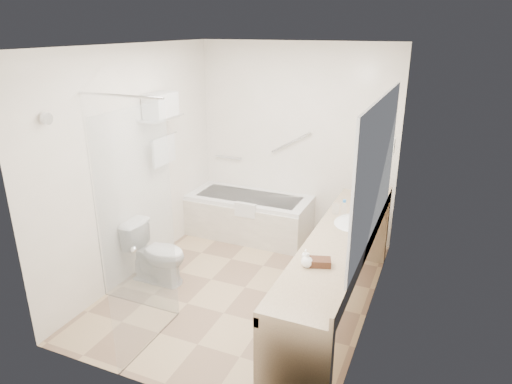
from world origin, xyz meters
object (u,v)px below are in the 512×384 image
at_px(vanity_counter, 339,259).
at_px(amenity_basket, 320,262).
at_px(water_bottle_left, 356,191).
at_px(bathtub, 249,216).
at_px(toilet, 157,253).

height_order(vanity_counter, amenity_basket, vanity_counter).
relative_size(vanity_counter, amenity_basket, 15.53).
distance_m(amenity_basket, water_bottle_left, 1.64).
bearing_deg(vanity_counter, water_bottle_left, 94.25).
bearing_deg(amenity_basket, vanity_counter, 86.32).
distance_m(bathtub, toilet, 1.54).
height_order(bathtub, amenity_basket, amenity_basket).
relative_size(toilet, water_bottle_left, 3.78).
xyz_separation_m(bathtub, vanity_counter, (1.52, -1.39, 0.36)).
relative_size(bathtub, amenity_basket, 9.20).
distance_m(bathtub, water_bottle_left, 1.62).
bearing_deg(amenity_basket, bathtub, 127.46).
bearing_deg(water_bottle_left, toilet, -148.30).
bearing_deg(vanity_counter, toilet, -177.46).
xyz_separation_m(vanity_counter, amenity_basket, (-0.04, -0.55, 0.24)).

